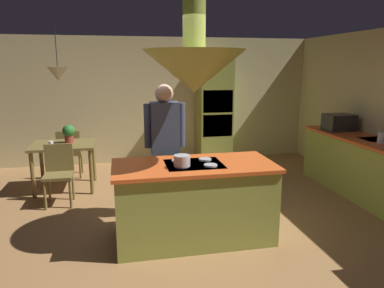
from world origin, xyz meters
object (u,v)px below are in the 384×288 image
chair_facing_island (59,170)px  chair_by_back_wall (70,150)px  canister_tea (382,138)px  cooking_pot_on_cooktop (182,161)px  cup_on_table (51,144)px  dining_table (64,151)px  person_at_island (165,142)px  microwave_on_counter (339,122)px  potted_plant_on_table (69,133)px  kitchen_island (194,201)px  oven_tower (214,112)px

chair_facing_island → chair_by_back_wall: same height
canister_tea → cooking_pot_on_cooktop: canister_tea is taller
chair_facing_island → cup_on_table: size_ratio=9.67×
canister_tea → dining_table: bearing=160.8°
dining_table → person_at_island: size_ratio=0.56×
dining_table → chair_facing_island: (0.00, -0.62, -0.14)m
microwave_on_counter → dining_table: bearing=173.3°
chair_facing_island → potted_plant_on_table: (0.09, 0.66, 0.42)m
chair_facing_island → kitchen_island: bearing=-41.0°
chair_by_back_wall → cup_on_table: 0.89m
potted_plant_on_table → canister_tea: bearing=-20.0°
oven_tower → chair_by_back_wall: oven_tower is taller
dining_table → canister_tea: canister_tea is taller
kitchen_island → oven_tower: oven_tower is taller
oven_tower → microwave_on_counter: (1.74, -1.68, -0.00)m
chair_facing_island → cup_on_table: bearing=110.2°
potted_plant_on_table → microwave_on_counter: microwave_on_counter is taller
dining_table → cup_on_table: size_ratio=10.88×
dining_table → microwave_on_counter: microwave_on_counter is taller
kitchen_island → person_at_island: person_at_island is taller
person_at_island → kitchen_island: bearing=-71.5°
dining_table → potted_plant_on_table: potted_plant_on_table is taller
chair_by_back_wall → canister_tea: bearing=154.1°
oven_tower → chair_by_back_wall: 2.90m
person_at_island → microwave_on_counter: person_at_island is taller
chair_by_back_wall → potted_plant_on_table: bearing=98.6°
chair_by_back_wall → potted_plant_on_table: potted_plant_on_table is taller
oven_tower → dining_table: bearing=-157.8°
chair_by_back_wall → canister_tea: size_ratio=5.57×
microwave_on_counter → cooking_pot_on_cooktop: 3.45m
cooking_pot_on_cooktop → dining_table: bearing=124.6°
person_at_island → canister_tea: size_ratio=11.28×
microwave_on_counter → chair_by_back_wall: bearing=165.7°
person_at_island → chair_facing_island: person_at_island is taller
potted_plant_on_table → canister_tea: 4.74m
canister_tea → chair_by_back_wall: bearing=154.1°
kitchen_island → cooking_pot_on_cooktop: size_ratio=10.16×
microwave_on_counter → cooking_pot_on_cooktop: microwave_on_counter is taller
person_at_island → chair_facing_island: (-1.46, 0.77, -0.52)m
oven_tower → cup_on_table: oven_tower is taller
canister_tea → microwave_on_counter: microwave_on_counter is taller
kitchen_island → cup_on_table: 2.68m
oven_tower → cooking_pot_on_cooktop: oven_tower is taller
cup_on_table → microwave_on_counter: bearing=-4.1°
oven_tower → cup_on_table: size_ratio=23.33×
oven_tower → dining_table: 3.05m
person_at_island → chair_facing_island: size_ratio=2.02×
oven_tower → kitchen_island: bearing=-108.7°
kitchen_island → oven_tower: 3.48m
dining_table → potted_plant_on_table: 0.30m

